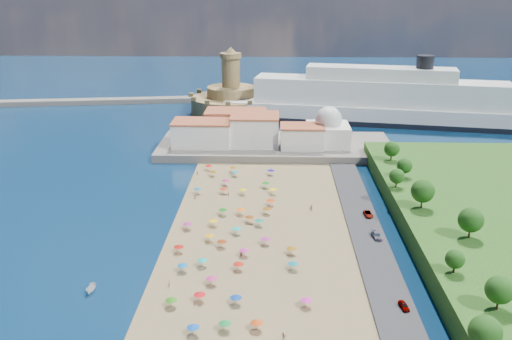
{
  "coord_description": "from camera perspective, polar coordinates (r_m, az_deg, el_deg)",
  "views": [
    {
      "loc": [
        9.46,
        -140.49,
        64.01
      ],
      "look_at": [
        4.0,
        25.0,
        8.0
      ],
      "focal_mm": 40.0,
      "sensor_mm": 36.0,
      "label": 1
    }
  ],
  "objects": [
    {
      "name": "fortress",
      "position": [
        285.14,
        -2.48,
        7.07
      ],
      "size": [
        40.0,
        40.0,
        32.4
      ],
      "color": "#9B844D",
      "rests_on": "ground"
    },
    {
      "name": "jetty",
      "position": [
        257.2,
        -2.96,
        4.53
      ],
      "size": [
        18.0,
        70.0,
        2.4
      ],
      "primitive_type": "cube",
      "color": "#59544C",
      "rests_on": "ground"
    },
    {
      "name": "waterfront_buildings",
      "position": [
        221.72,
        -1.41,
        4.02
      ],
      "size": [
        57.0,
        29.0,
        11.0
      ],
      "color": "silver",
      "rests_on": "terrace"
    },
    {
      "name": "ground",
      "position": [
        154.67,
        -1.8,
        -5.77
      ],
      "size": [
        700.0,
        700.0,
        0.0
      ],
      "primitive_type": "plane",
      "color": "#071938",
      "rests_on": "ground"
    },
    {
      "name": "cruise_ship",
      "position": [
        270.39,
        12.18,
        6.6
      ],
      "size": [
        145.28,
        46.2,
        31.41
      ],
      "color": "black",
      "rests_on": "ground"
    },
    {
      "name": "moored_boats",
      "position": [
        117.72,
        -17.44,
        -14.74
      ],
      "size": [
        5.77,
        28.44,
        1.73
      ],
      "color": "white",
      "rests_on": "ground"
    },
    {
      "name": "beachgoers",
      "position": [
        161.3,
        -1.06,
        -4.25
      ],
      "size": [
        37.98,
        92.75,
        1.89
      ],
      "color": "tan",
      "rests_on": "beach"
    },
    {
      "name": "beach_parasols",
      "position": [
        143.5,
        -2.42,
        -6.87
      ],
      "size": [
        33.02,
        116.39,
        2.2
      ],
      "color": "gray",
      "rests_on": "beach"
    },
    {
      "name": "terrace",
      "position": [
        222.45,
        1.95,
        2.36
      ],
      "size": [
        90.0,
        36.0,
        3.0
      ],
      "primitive_type": "cube",
      "color": "#59544C",
      "rests_on": "ground"
    },
    {
      "name": "domed_building",
      "position": [
        219.5,
        7.22,
        4.02
      ],
      "size": [
        16.0,
        16.0,
        15.0
      ],
      "color": "silver",
      "rests_on": "terrace"
    },
    {
      "name": "parked_cars",
      "position": [
        148.92,
        12.06,
        -6.63
      ],
      "size": [
        2.77,
        51.31,
        1.44
      ],
      "color": "gray",
      "rests_on": "promenade"
    },
    {
      "name": "hillside_trees",
      "position": [
        146.04,
        17.56,
        -3.86
      ],
      "size": [
        17.46,
        108.99,
        7.95
      ],
      "color": "#382314",
      "rests_on": "hillside"
    },
    {
      "name": "breakwater",
      "position": [
        323.02,
        -19.99,
        6.37
      ],
      "size": [
        199.03,
        34.77,
        2.6
      ],
      "primitive_type": "cube",
      "rotation": [
        0.0,
        0.0,
        0.14
      ],
      "color": "#59544C",
      "rests_on": "ground"
    }
  ]
}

